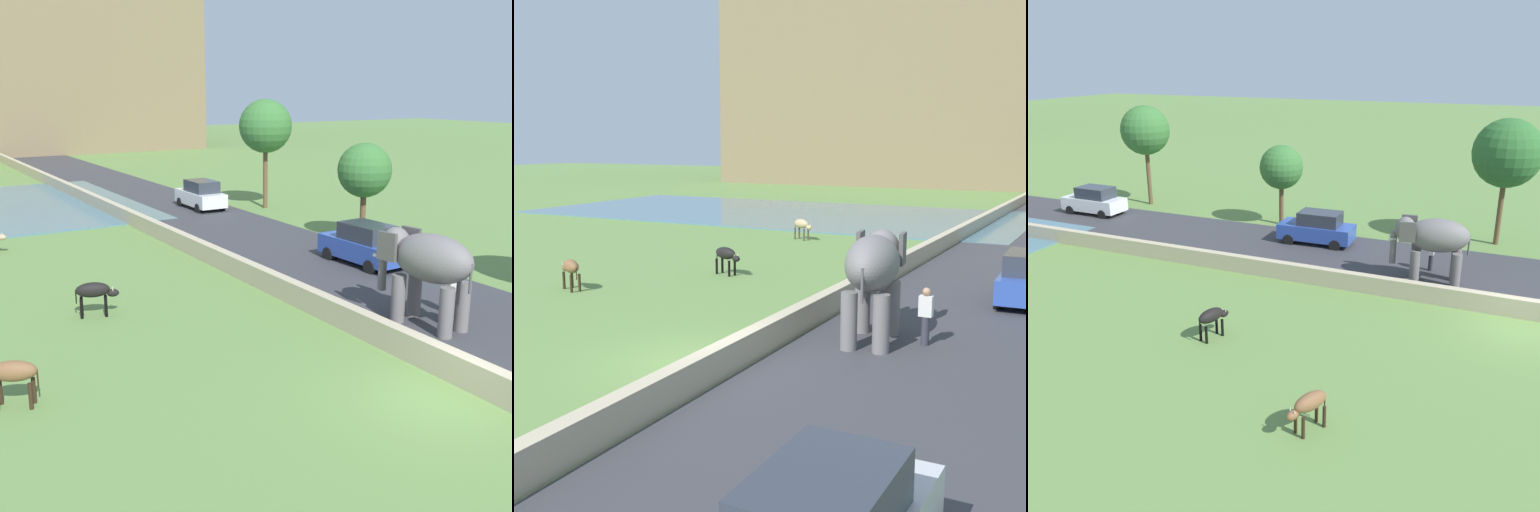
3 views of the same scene
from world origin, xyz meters
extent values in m
plane|color=#608442|center=(0.00, 0.00, 0.00)|extent=(220.00, 220.00, 0.00)
cube|color=#38383D|center=(5.00, 20.00, 0.03)|extent=(7.00, 120.00, 0.06)
cube|color=tan|center=(1.20, 18.00, 0.39)|extent=(0.40, 110.00, 0.79)
ellipsoid|color=slate|center=(3.42, 3.61, 2.24)|extent=(1.79, 2.88, 1.50)
cylinder|color=slate|center=(2.88, 4.42, 0.80)|extent=(0.44, 0.44, 1.60)
cylinder|color=slate|center=(3.71, 4.54, 0.80)|extent=(0.44, 0.44, 1.60)
cylinder|color=slate|center=(3.14, 2.68, 0.80)|extent=(0.44, 0.44, 1.60)
cylinder|color=slate|center=(3.97, 2.81, 0.80)|extent=(0.44, 0.44, 1.60)
ellipsoid|color=slate|center=(3.21, 5.02, 2.42)|extent=(1.12, 1.04, 1.10)
cube|color=#504C4C|center=(2.64, 4.79, 2.46)|extent=(0.22, 0.71, 0.90)
cube|color=#504C4C|center=(3.83, 4.97, 2.46)|extent=(0.22, 0.71, 0.90)
cylinder|color=slate|center=(3.14, 5.48, 1.54)|extent=(0.28, 0.28, 1.50)
cone|color=silver|center=(2.94, 5.38, 1.99)|extent=(0.20, 0.57, 0.17)
cone|color=silver|center=(3.37, 5.45, 1.99)|extent=(0.20, 0.57, 0.17)
cylinder|color=#504C4C|center=(3.62, 2.31, 1.89)|extent=(0.08, 0.08, 0.90)
cylinder|color=#33333D|center=(4.81, 4.01, 0.42)|extent=(0.22, 0.22, 0.85)
cube|color=silver|center=(4.81, 4.01, 1.13)|extent=(0.36, 0.22, 0.56)
sphere|color=tan|center=(4.81, 4.01, 1.52)|extent=(0.22, 0.22, 0.22)
cube|color=white|center=(6.58, 25.67, 0.70)|extent=(1.75, 4.02, 0.80)
cube|color=#2D333D|center=(6.57, 25.47, 1.45)|extent=(1.47, 2.22, 0.70)
cylinder|color=black|center=(5.78, 26.98, 0.30)|extent=(0.19, 0.60, 0.60)
cylinder|color=black|center=(7.40, 26.96, 0.30)|extent=(0.19, 0.60, 0.60)
cylinder|color=black|center=(5.75, 24.38, 0.30)|extent=(0.19, 0.60, 0.60)
cylinder|color=black|center=(7.37, 24.36, 0.30)|extent=(0.19, 0.60, 0.60)
cube|color=#2D4CA8|center=(6.58, 10.43, 0.70)|extent=(1.82, 4.05, 0.80)
cube|color=#2D333D|center=(6.58, 10.23, 1.45)|extent=(1.51, 2.24, 0.70)
cylinder|color=black|center=(5.73, 11.70, 0.30)|extent=(0.20, 0.61, 0.60)
cylinder|color=black|center=(7.34, 11.75, 0.30)|extent=(0.20, 0.61, 0.60)
cylinder|color=black|center=(5.81, 9.10, 0.30)|extent=(0.20, 0.61, 0.60)
cylinder|color=black|center=(7.42, 9.15, 0.30)|extent=(0.20, 0.61, 0.60)
ellipsoid|color=black|center=(-5.12, 10.07, 0.90)|extent=(1.18, 0.75, 0.50)
cylinder|color=black|center=(-4.70, 10.10, 0.33)|extent=(0.10, 0.10, 0.65)
cylinder|color=black|center=(-4.79, 9.81, 0.33)|extent=(0.10, 0.10, 0.65)
cylinder|color=black|center=(-5.44, 10.33, 0.33)|extent=(0.10, 0.10, 0.65)
cylinder|color=black|center=(-5.53, 10.04, 0.33)|extent=(0.10, 0.10, 0.65)
ellipsoid|color=black|center=(-4.51, 9.88, 0.75)|extent=(0.45, 0.35, 0.26)
cone|color=beige|center=(-4.49, 9.97, 0.92)|extent=(0.04, 0.04, 0.12)
cone|color=beige|center=(-4.54, 9.80, 0.92)|extent=(0.04, 0.04, 0.12)
cylinder|color=black|center=(-5.63, 10.23, 0.70)|extent=(0.04, 0.04, 0.45)
ellipsoid|color=brown|center=(-8.62, 4.92, 0.90)|extent=(1.18, 0.88, 0.50)
cylinder|color=#302014|center=(-8.90, 5.23, 0.33)|extent=(0.10, 0.10, 0.65)
cylinder|color=#302014|center=(-8.35, 4.61, 0.33)|extent=(0.10, 0.10, 0.65)
cylinder|color=#302014|center=(-8.21, 4.89, 0.33)|extent=(0.10, 0.10, 0.65)
cylinder|color=#302014|center=(-8.14, 4.68, 0.70)|extent=(0.04, 0.04, 0.45)
ellipsoid|color=tan|center=(-6.04, 20.32, 0.75)|extent=(0.46, 0.39, 0.26)
cone|color=beige|center=(-6.00, 20.40, 0.92)|extent=(0.04, 0.04, 0.12)
cone|color=beige|center=(-6.08, 20.23, 0.92)|extent=(0.04, 0.04, 0.12)
cylinder|color=brown|center=(9.31, 13.70, 1.29)|extent=(0.28, 0.28, 2.58)
sphere|color=#387033|center=(9.31, 13.70, 3.48)|extent=(2.58, 2.58, 2.58)
cylinder|color=brown|center=(10.23, 23.98, 1.94)|extent=(0.28, 0.28, 3.89)
sphere|color=#387033|center=(10.23, 23.98, 5.02)|extent=(3.23, 3.23, 3.23)
camera|label=1|loc=(-10.99, -9.76, 7.22)|focal=45.38mm
camera|label=2|loc=(9.37, -13.58, 5.49)|focal=48.13mm
camera|label=3|loc=(-20.59, 0.46, 9.57)|focal=39.24mm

